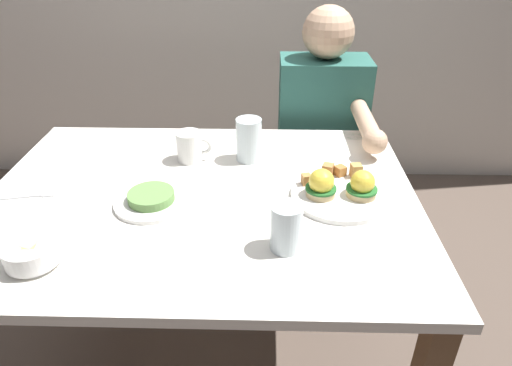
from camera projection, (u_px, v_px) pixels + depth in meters
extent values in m
cube|color=white|center=(201.00, 199.00, 1.27)|extent=(1.20, 0.90, 0.03)
cube|color=#3F7F51|center=(175.00, 300.00, 0.92)|extent=(1.20, 0.06, 0.00)
cube|color=#3F7F51|center=(216.00, 135.00, 1.60)|extent=(1.20, 0.06, 0.00)
cube|color=brown|center=(83.00, 221.00, 1.81)|extent=(0.06, 0.06, 0.71)
cube|color=brown|center=(359.00, 225.00, 1.79)|extent=(0.06, 0.06, 0.71)
cylinder|color=white|center=(340.00, 195.00, 1.24)|extent=(0.27, 0.27, 0.01)
cylinder|color=tan|center=(321.00, 192.00, 1.23)|extent=(0.08, 0.08, 0.02)
cylinder|color=#236028|center=(321.00, 188.00, 1.22)|extent=(0.08, 0.08, 0.01)
sphere|color=yellow|center=(321.00, 181.00, 1.21)|extent=(0.07, 0.07, 0.07)
cylinder|color=tan|center=(361.00, 193.00, 1.23)|extent=(0.08, 0.08, 0.02)
cylinder|color=#286B2D|center=(362.00, 189.00, 1.22)|extent=(0.08, 0.08, 0.01)
sphere|color=yellow|center=(363.00, 182.00, 1.21)|extent=(0.07, 0.07, 0.07)
cube|color=#AD7038|center=(319.00, 178.00, 1.28)|extent=(0.04, 0.04, 0.03)
cube|color=#AD7038|center=(340.00, 171.00, 1.32)|extent=(0.04, 0.04, 0.03)
cube|color=tan|center=(356.00, 171.00, 1.31)|extent=(0.03, 0.03, 0.04)
cube|color=#B77A42|center=(306.00, 179.00, 1.27)|extent=(0.03, 0.03, 0.03)
cube|color=#B77A42|center=(328.00, 170.00, 1.32)|extent=(0.04, 0.04, 0.03)
cylinder|color=white|center=(35.00, 262.00, 1.01)|extent=(0.10, 0.10, 0.01)
cylinder|color=white|center=(32.00, 252.00, 0.99)|extent=(0.12, 0.12, 0.04)
cube|color=#B7E093|center=(30.00, 249.00, 0.99)|extent=(0.04, 0.04, 0.03)
cube|color=#B7E093|center=(30.00, 247.00, 1.00)|extent=(0.04, 0.04, 0.03)
cube|color=#F4A85B|center=(40.00, 253.00, 0.99)|extent=(0.03, 0.03, 0.02)
cube|color=#B7E093|center=(26.00, 256.00, 0.99)|extent=(0.03, 0.03, 0.02)
cube|color=#F4A85B|center=(24.00, 256.00, 0.98)|extent=(0.04, 0.04, 0.03)
cube|color=#F4DB66|center=(31.00, 250.00, 0.99)|extent=(0.03, 0.03, 0.03)
cylinder|color=white|center=(189.00, 146.00, 1.41)|extent=(0.08, 0.08, 0.09)
cylinder|color=black|center=(188.00, 134.00, 1.39)|extent=(0.07, 0.07, 0.01)
torus|color=white|center=(203.00, 146.00, 1.41)|extent=(0.06, 0.01, 0.06)
cube|color=silver|center=(19.00, 197.00, 1.24)|extent=(0.12, 0.04, 0.00)
cube|color=silver|center=(49.00, 194.00, 1.26)|extent=(0.04, 0.03, 0.00)
cylinder|color=silver|center=(286.00, 228.00, 1.03)|extent=(0.07, 0.07, 0.12)
cylinder|color=silver|center=(286.00, 234.00, 1.04)|extent=(0.07, 0.07, 0.08)
cylinder|color=silver|center=(249.00, 140.00, 1.41)|extent=(0.08, 0.08, 0.14)
cylinder|color=silver|center=(249.00, 149.00, 1.42)|extent=(0.07, 0.07, 0.07)
cylinder|color=white|center=(152.00, 202.00, 1.22)|extent=(0.20, 0.20, 0.01)
cylinder|color=#66934C|center=(151.00, 196.00, 1.21)|extent=(0.12, 0.12, 0.02)
cylinder|color=#33333D|center=(295.00, 231.00, 1.97)|extent=(0.11, 0.11, 0.45)
cylinder|color=#33333D|center=(336.00, 232.00, 1.97)|extent=(0.11, 0.11, 0.45)
cube|color=#2D665B|center=(321.00, 121.00, 1.81)|extent=(0.34, 0.20, 0.50)
sphere|color=#DBAD89|center=(328.00, 32.00, 1.64)|extent=(0.19, 0.19, 0.19)
cylinder|color=#DBAD89|center=(366.00, 123.00, 1.54)|extent=(0.06, 0.30, 0.06)
sphere|color=#DBAD89|center=(375.00, 142.00, 1.42)|extent=(0.08, 0.08, 0.08)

